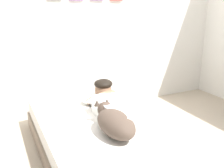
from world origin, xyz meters
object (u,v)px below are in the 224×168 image
object	(u,v)px
bed	(115,135)
pillow	(104,97)
dog	(114,122)
coffee_cup	(114,98)
cell_phone	(143,128)
person_lying	(118,105)

from	to	relation	value
bed	pillow	world-z (taller)	pillow
bed	dog	size ratio (longest dim) A/B	3.32
coffee_cup	cell_phone	distance (m)	0.72
dog	bed	bearing A→B (deg)	61.48
person_lying	coffee_cup	world-z (taller)	person_lying
person_lying	coffee_cup	bearing A→B (deg)	69.74
coffee_cup	cell_phone	xyz separation A→B (m)	(-0.07, -0.72, -0.03)
dog	coffee_cup	bearing A→B (deg)	63.93
pillow	cell_phone	world-z (taller)	pillow
dog	cell_phone	size ratio (longest dim) A/B	4.11
bed	coffee_cup	distance (m)	0.52
person_lying	pillow	bearing A→B (deg)	87.69
person_lying	dog	distance (m)	0.37
person_lying	bed	bearing A→B (deg)	-134.13
cell_phone	dog	bearing A→B (deg)	171.07
bed	pillow	distance (m)	0.51
bed	cell_phone	distance (m)	0.37
person_lying	cell_phone	size ratio (longest dim) A/B	6.57
pillow	dog	bearing A→B (deg)	-106.86
person_lying	cell_phone	world-z (taller)	person_lying
pillow	person_lying	size ratio (longest dim) A/B	0.57
person_lying	cell_phone	bearing A→B (deg)	-79.79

